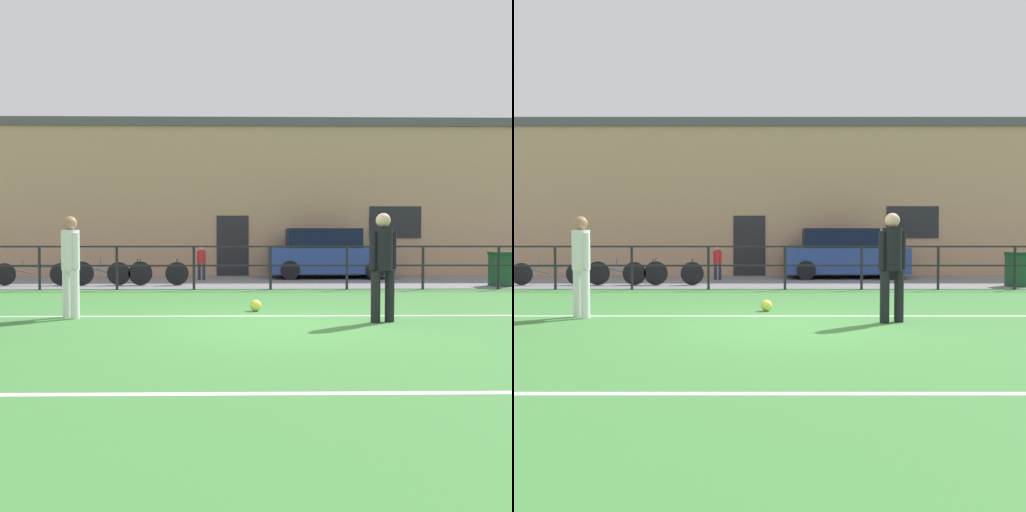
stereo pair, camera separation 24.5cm
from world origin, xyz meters
TOP-DOWN VIEW (x-y plane):
  - ground at (0.00, 0.00)m, footprint 60.00×44.00m
  - field_line_touchline at (0.00, 1.03)m, footprint 36.00×0.11m
  - field_line_hash at (0.00, -3.99)m, footprint 36.00×0.11m
  - pavement_strip at (0.00, 8.50)m, footprint 48.00×5.00m
  - perimeter_fence at (0.00, 6.00)m, footprint 36.07×0.07m
  - clubhouse_facade at (0.00, 12.20)m, footprint 28.00×2.56m
  - player_goalkeeper at (1.59, 0.28)m, footprint 0.47×0.31m
  - player_striker at (-3.65, 0.86)m, footprint 0.38×0.36m
  - soccer_ball_match at (-0.46, 1.70)m, footprint 0.22×0.22m
  - spectator_child at (-2.04, 9.12)m, footprint 0.28×0.19m
  - parked_car_red at (2.04, 9.96)m, footprint 3.96×1.84m
  - bicycle_parked_0 at (-6.62, 7.20)m, footprint 2.19×0.04m
  - bicycle_parked_1 at (-3.40, 7.20)m, footprint 2.29×0.04m
  - bicycle_parked_2 at (-4.43, 7.20)m, footprint 2.30×0.04m
  - trash_bin_0 at (6.42, 6.79)m, footprint 0.59×0.50m

SIDE VIEW (x-z plane):
  - ground at x=0.00m, z-range -0.04..0.00m
  - field_line_touchline at x=0.00m, z-range 0.00..0.00m
  - field_line_hash at x=0.00m, z-range 0.00..0.00m
  - pavement_strip at x=0.00m, z-range 0.00..0.02m
  - soccer_ball_match at x=-0.46m, z-range 0.00..0.22m
  - bicycle_parked_0 at x=-6.62m, z-range -0.02..0.71m
  - bicycle_parked_1 at x=-3.40m, z-range -0.01..0.74m
  - bicycle_parked_2 at x=-4.43m, z-range -0.01..0.75m
  - trash_bin_0 at x=6.42m, z-range 0.02..0.97m
  - spectator_child at x=-2.04m, z-range 0.09..1.17m
  - perimeter_fence at x=0.00m, z-range 0.17..1.32m
  - parked_car_red at x=2.04m, z-range -0.03..1.60m
  - player_striker at x=-3.65m, z-range 0.12..1.87m
  - player_goalkeeper at x=1.59m, z-range 0.12..1.90m
  - clubhouse_facade at x=0.00m, z-range 0.01..5.49m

